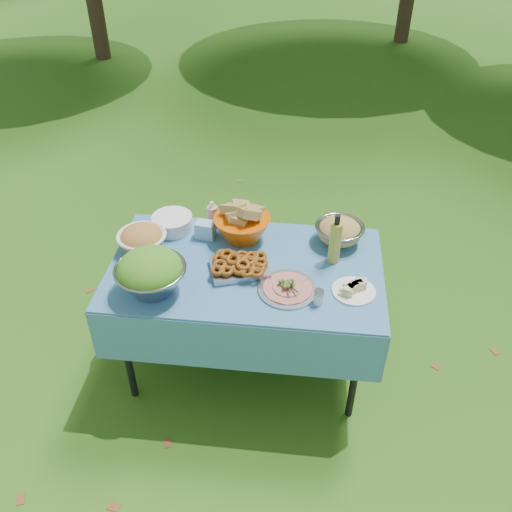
{
  "coord_description": "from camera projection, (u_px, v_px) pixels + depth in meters",
  "views": [
    {
      "loc": [
        0.31,
        -2.23,
        2.59
      ],
      "look_at": [
        0.06,
        0.0,
        0.84
      ],
      "focal_mm": 38.0,
      "sensor_mm": 36.0,
      "label": 1
    }
  ],
  "objects": [
    {
      "name": "ground",
      "position": [
        247.0,
        361.0,
        3.37
      ],
      "size": [
        80.0,
        80.0,
        0.0
      ],
      "primitive_type": "plane",
      "color": "#113309",
      "rests_on": "ground"
    },
    {
      "name": "picnic_table",
      "position": [
        246.0,
        317.0,
        3.14
      ],
      "size": [
        1.46,
        0.86,
        0.76
      ],
      "primitive_type": "cube",
      "color": "#78BDE7",
      "rests_on": "ground"
    },
    {
      "name": "salad_bowl",
      "position": [
        150.0,
        273.0,
        2.68
      ],
      "size": [
        0.45,
        0.45,
        0.23
      ],
      "primitive_type": null,
      "rotation": [
        0.0,
        0.0,
        0.31
      ],
      "color": "gray",
      "rests_on": "picnic_table"
    },
    {
      "name": "pasta_bowl_white",
      "position": [
        142.0,
        238.0,
        2.98
      ],
      "size": [
        0.32,
        0.32,
        0.15
      ],
      "primitive_type": null,
      "rotation": [
        0.0,
        0.0,
        -0.23
      ],
      "color": "white",
      "rests_on": "picnic_table"
    },
    {
      "name": "plate_stack",
      "position": [
        172.0,
        223.0,
        3.15
      ],
      "size": [
        0.25,
        0.25,
        0.09
      ],
      "primitive_type": "cylinder",
      "rotation": [
        0.0,
        0.0,
        0.07
      ],
      "color": "white",
      "rests_on": "picnic_table"
    },
    {
      "name": "wipes_box",
      "position": [
        205.0,
        230.0,
        3.09
      ],
      "size": [
        0.12,
        0.09,
        0.1
      ],
      "primitive_type": "cube",
      "rotation": [
        0.0,
        0.0,
        -0.13
      ],
      "color": "#94CBE2",
      "rests_on": "picnic_table"
    },
    {
      "name": "sanitizer_bottle",
      "position": [
        213.0,
        215.0,
        3.14
      ],
      "size": [
        0.08,
        0.08,
        0.18
      ],
      "primitive_type": "cylinder",
      "rotation": [
        0.0,
        0.0,
        0.34
      ],
      "color": "pink",
      "rests_on": "picnic_table"
    },
    {
      "name": "bread_bowl",
      "position": [
        242.0,
        222.0,
        3.04
      ],
      "size": [
        0.37,
        0.37,
        0.22
      ],
      "primitive_type": null,
      "rotation": [
        0.0,
        0.0,
        0.15
      ],
      "color": "#DD5504",
      "rests_on": "picnic_table"
    },
    {
      "name": "pasta_bowl_steel",
      "position": [
        339.0,
        231.0,
        3.04
      ],
      "size": [
        0.31,
        0.31,
        0.14
      ],
      "primitive_type": null,
      "rotation": [
        0.0,
        0.0,
        0.18
      ],
      "color": "gray",
      "rests_on": "picnic_table"
    },
    {
      "name": "fried_tray",
      "position": [
        240.0,
        265.0,
        2.85
      ],
      "size": [
        0.35,
        0.29,
        0.07
      ],
      "primitive_type": "cube",
      "rotation": [
        0.0,
        0.0,
        0.31
      ],
      "color": "#A7A7AC",
      "rests_on": "picnic_table"
    },
    {
      "name": "charcuterie_platter",
      "position": [
        288.0,
        285.0,
        2.73
      ],
      "size": [
        0.31,
        0.31,
        0.07
      ],
      "primitive_type": "cylinder",
      "rotation": [
        0.0,
        0.0,
        -0.04
      ],
      "color": "#B5B5BD",
      "rests_on": "picnic_table"
    },
    {
      "name": "oil_bottle",
      "position": [
        335.0,
        239.0,
        2.85
      ],
      "size": [
        0.08,
        0.08,
        0.29
      ],
      "primitive_type": "cylinder",
      "rotation": [
        0.0,
        0.0,
        -0.33
      ],
      "color": "#A8A834",
      "rests_on": "picnic_table"
    },
    {
      "name": "cheese_plate",
      "position": [
        354.0,
        287.0,
        2.72
      ],
      "size": [
        0.27,
        0.27,
        0.06
      ],
      "primitive_type": "cylinder",
      "rotation": [
        0.0,
        0.0,
        -0.25
      ],
      "color": "white",
      "rests_on": "picnic_table"
    },
    {
      "name": "shaker",
      "position": [
        319.0,
        297.0,
        2.65
      ],
      "size": [
        0.06,
        0.06,
        0.08
      ],
      "primitive_type": "cylinder",
      "rotation": [
        0.0,
        0.0,
        -0.16
      ],
      "color": "white",
      "rests_on": "picnic_table"
    }
  ]
}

